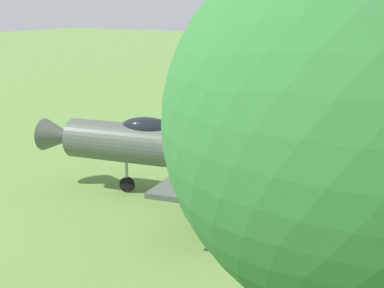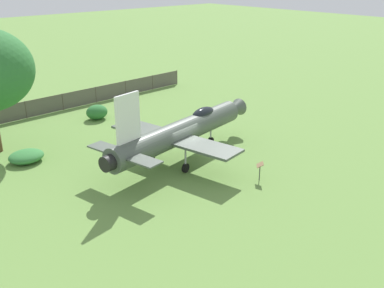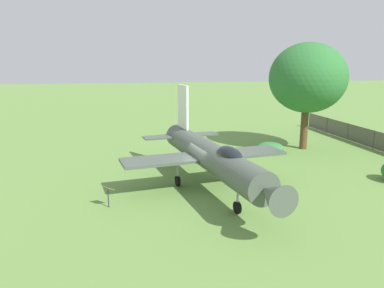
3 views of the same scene
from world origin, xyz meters
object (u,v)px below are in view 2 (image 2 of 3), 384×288
(shrub_near_fence, at_px, (26,156))
(shrub_by_tree, at_px, (97,112))
(info_plaque, at_px, (260,167))
(display_jet, at_px, (182,131))

(shrub_near_fence, height_order, shrub_by_tree, shrub_by_tree)
(shrub_by_tree, relative_size, info_plaque, 1.62)
(shrub_by_tree, height_order, info_plaque, shrub_by_tree)
(shrub_near_fence, xyz_separation_m, info_plaque, (12.20, 9.42, 0.46))
(display_jet, relative_size, shrub_by_tree, 7.48)
(shrub_near_fence, height_order, info_plaque, info_plaque)
(display_jet, height_order, info_plaque, display_jet)
(info_plaque, bearing_deg, shrub_near_fence, -142.32)
(shrub_near_fence, distance_m, shrub_by_tree, 9.52)
(display_jet, distance_m, info_plaque, 5.85)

